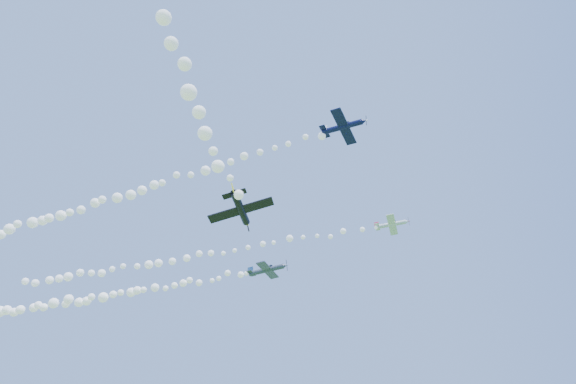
% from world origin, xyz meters
% --- Properties ---
extents(plane_white, '(6.56, 6.86, 1.80)m').
position_xyz_m(plane_white, '(18.67, 14.48, 50.29)').
color(plane_white, silver).
extents(smoke_trail_white, '(80.64, 6.52, 2.81)m').
position_xyz_m(smoke_trail_white, '(-23.59, 16.71, 49.98)').
color(smoke_trail_white, white).
extents(plane_navy, '(7.42, 7.87, 2.56)m').
position_xyz_m(plane_navy, '(13.50, -10.39, 52.99)').
color(plane_navy, '#0D103C').
extents(smoke_trail_navy, '(83.16, 17.69, 2.90)m').
position_xyz_m(smoke_trail_navy, '(-30.23, -2.24, 52.80)').
color(smoke_trail_navy, white).
extents(plane_grey, '(7.73, 8.02, 2.07)m').
position_xyz_m(plane_grey, '(-4.03, 10.85, 41.88)').
color(plane_grey, '#3C4357').
extents(smoke_trail_grey, '(63.47, 7.33, 3.37)m').
position_xyz_m(smoke_trail_grey, '(-38.03, 13.40, 41.45)').
color(smoke_trail_grey, white).
extents(plane_black, '(7.72, 7.56, 2.34)m').
position_xyz_m(plane_black, '(1.29, -19.12, 34.04)').
color(plane_black, black).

